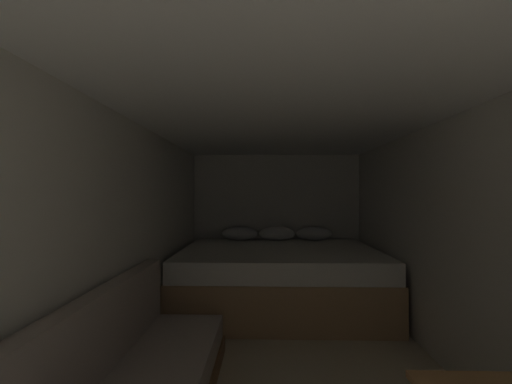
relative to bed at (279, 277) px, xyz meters
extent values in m
cube|color=silver|center=(0.00, 0.95, 0.63)|extent=(2.62, 0.05, 2.00)
cube|color=silver|center=(-1.28, -1.69, 0.63)|extent=(0.05, 5.23, 2.00)
cube|color=silver|center=(1.28, -1.69, 0.63)|extent=(0.05, 5.23, 2.00)
cube|color=white|center=(0.00, -1.69, 1.65)|extent=(2.62, 5.23, 0.05)
cube|color=tan|center=(0.00, -0.02, -0.12)|extent=(2.40, 1.79, 0.50)
cube|color=white|center=(0.00, -0.02, 0.24)|extent=(2.36, 1.75, 0.23)
ellipsoid|color=white|center=(-0.54, 0.69, 0.45)|extent=(0.52, 0.28, 0.20)
ellipsoid|color=white|center=(0.54, 0.69, 0.45)|extent=(0.52, 0.28, 0.20)
ellipsoid|color=white|center=(0.00, 0.69, 0.45)|extent=(0.52, 0.28, 0.20)
cube|color=#A8998E|center=(-1.18, -2.42, 0.19)|extent=(0.12, 2.54, 0.49)
camera|label=1|loc=(-0.18, -4.09, 1.03)|focal=23.05mm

